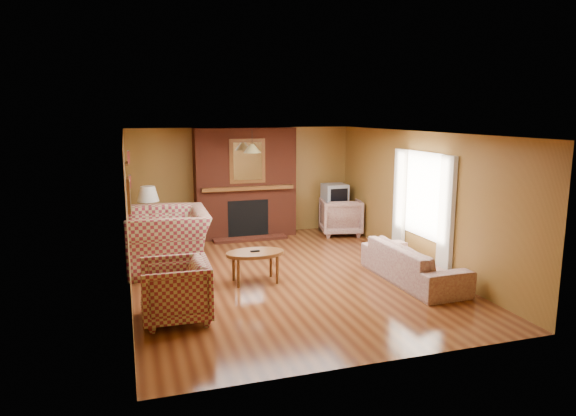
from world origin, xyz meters
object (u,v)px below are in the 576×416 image
object	(u,v)px
fireplace	(245,184)
plaid_armchair	(175,291)
side_table	(150,235)
tv_stand	(334,218)
coffee_table	(255,255)
table_lamp	(148,202)
crt_tv	(335,194)
floral_armchair	(341,217)
floral_sofa	(413,263)
plaid_loveseat	(168,239)

from	to	relation	value
fireplace	plaid_armchair	size ratio (longest dim) A/B	2.67
fireplace	side_table	distance (m)	2.34
tv_stand	coffee_table	bearing A→B (deg)	-131.21
table_lamp	crt_tv	size ratio (longest dim) A/B	1.32
floral_armchair	tv_stand	world-z (taller)	floral_armchair
coffee_table	side_table	bearing A→B (deg)	120.31
coffee_table	floral_sofa	bearing A→B (deg)	-16.39
coffee_table	table_lamp	world-z (taller)	table_lamp
fireplace	table_lamp	distance (m)	2.18
floral_armchair	floral_sofa	bearing A→B (deg)	99.90
plaid_armchair	floral_sofa	world-z (taller)	plaid_armchair
floral_sofa	crt_tv	bearing A→B (deg)	-3.88
plaid_loveseat	plaid_armchair	distance (m)	2.44
coffee_table	table_lamp	xyz separation A→B (m)	(-1.53, 2.62, 0.52)
table_lamp	tv_stand	distance (m)	4.22
fireplace	side_table	xyz separation A→B (m)	(-2.10, -0.53, -0.89)
plaid_armchair	tv_stand	xyz separation A→B (m)	(4.00, 4.17, -0.09)
plaid_armchair	coffee_table	xyz separation A→B (m)	(1.38, 1.20, 0.04)
floral_sofa	table_lamp	bearing A→B (deg)	48.55
plaid_loveseat	crt_tv	size ratio (longest dim) A/B	2.98
side_table	tv_stand	bearing A→B (deg)	4.82
side_table	floral_sofa	bearing A→B (deg)	-39.89
plaid_loveseat	floral_armchair	xyz separation A→B (m)	(3.93, 1.44, -0.11)
fireplace	plaid_armchair	xyz separation A→B (m)	(-1.95, -4.35, -0.77)
crt_tv	tv_stand	bearing A→B (deg)	90.00
plaid_loveseat	plaid_armchair	xyz separation A→B (m)	(-0.10, -2.44, -0.11)
fireplace	tv_stand	size ratio (longest dim) A/B	3.79
fireplace	table_lamp	world-z (taller)	fireplace
tv_stand	floral_sofa	bearing A→B (deg)	-92.10
fireplace	floral_armchair	bearing A→B (deg)	-12.69
fireplace	crt_tv	bearing A→B (deg)	-5.30
coffee_table	crt_tv	xyz separation A→B (m)	(2.62, 2.96, 0.42)
coffee_table	tv_stand	bearing A→B (deg)	48.56
table_lamp	tv_stand	bearing A→B (deg)	4.82
table_lamp	tv_stand	size ratio (longest dim) A/B	1.12
floral_sofa	coffee_table	size ratio (longest dim) A/B	2.21
plaid_armchair	side_table	size ratio (longest dim) A/B	1.55
side_table	crt_tv	world-z (taller)	crt_tv
floral_sofa	side_table	distance (m)	5.21
floral_sofa	floral_armchair	size ratio (longest dim) A/B	2.34
floral_sofa	table_lamp	world-z (taller)	table_lamp
floral_armchair	coffee_table	bearing A→B (deg)	58.30
floral_sofa	coffee_table	world-z (taller)	floral_sofa
plaid_armchair	floral_sofa	distance (m)	3.88
fireplace	coffee_table	bearing A→B (deg)	-100.25
plaid_armchair	crt_tv	size ratio (longest dim) A/B	1.67
floral_armchair	table_lamp	xyz separation A→B (m)	(-4.18, -0.07, 0.57)
floral_armchair	crt_tv	world-z (taller)	crt_tv
tv_stand	side_table	bearing A→B (deg)	-174.95
plaid_armchair	tv_stand	size ratio (longest dim) A/B	1.42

